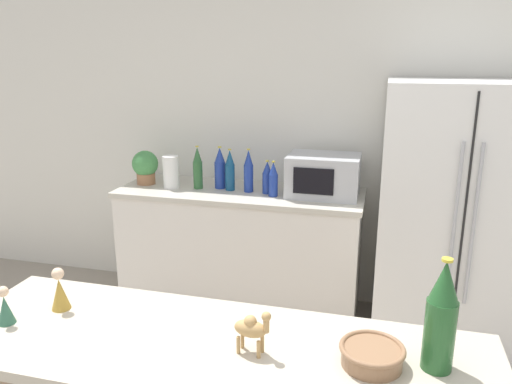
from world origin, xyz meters
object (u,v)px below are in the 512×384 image
Objects in this scene: fruit_bowl at (372,354)px; wise_man_figurine_blue at (60,291)px; back_bottle_5 at (220,168)px; paper_towel_roll at (171,172)px; microwave at (324,175)px; wise_man_figurine_crimson at (5,308)px; back_bottle_2 at (273,180)px; refrigerator at (454,218)px; camel_figurine at (252,328)px; wine_bottle at (441,317)px; back_bottle_4 at (198,168)px; back_bottle_1 at (230,171)px; back_bottle_0 at (249,171)px; potted_plant at (145,166)px; back_bottle_3 at (267,178)px.

wise_man_figurine_blue is (-1.06, 0.06, 0.03)m from fruit_bowl.
back_bottle_5 is 1.63× the size of fruit_bowl.
microwave reaches higher than paper_towel_roll.
wise_man_figurine_crimson is (-0.77, -2.10, 0.00)m from microwave.
microwave is at bearing 18.47° from back_bottle_2.
camel_figurine is at bearing -112.17° from refrigerator.
back_bottle_4 is at bearing 127.00° from wine_bottle.
refrigerator reaches higher than microwave.
camel_figurine is at bearing -64.81° from back_bottle_4.
refrigerator reaches higher than back_bottle_5.
back_bottle_1 is at bearing 177.23° from refrigerator.
back_bottle_2 reaches higher than wise_man_figurine_blue.
wise_man_figurine_crimson is at bearing -81.16° from paper_towel_roll.
fruit_bowl is at bearing -60.67° from back_bottle_5.
fruit_bowl is (0.72, -1.92, 0.00)m from back_bottle_2.
back_bottle_5 is 2.31× the size of wise_man_figurine_crimson.
wise_man_figurine_crimson is at bearing -97.13° from back_bottle_0.
wise_man_figurine_crimson is (-0.12, -2.06, -0.00)m from back_bottle_1.
fruit_bowl is at bearing -49.43° from potted_plant.
refrigerator is 12.87× the size of wise_man_figurine_crimson.
refrigerator reaches higher than back_bottle_3.
back_bottle_0 is 0.92× the size of wine_bottle.
back_bottle_5 is (-0.22, 0.04, -0.00)m from back_bottle_0.
back_bottle_1 is at bearing 3.10° from back_bottle_4.
potted_plant is 0.94m from back_bottle_3.
back_bottle_2 is 1.85× the size of wise_man_figurine_crimson.
refrigerator reaches higher than back_bottle_1.
back_bottle_1 is 2.07× the size of camel_figurine.
microwave is at bearing 4.04° from paper_towel_roll.
fruit_bowl is at bearing 3.46° from wise_man_figurine_crimson.
wise_man_figurine_crimson is at bearing -176.54° from fruit_bowl.
refrigerator reaches higher than camel_figurine.
refrigerator is 1.75m from back_bottle_4.
back_bottle_0 reaches higher than back_bottle_2.
back_bottle_3 is at bearing 111.48° from fruit_bowl.
potted_plant is at bearing 178.70° from back_bottle_0.
back_bottle_1 is 0.28m from back_bottle_3.
back_bottle_1 is 0.89× the size of wine_bottle.
back_bottle_1 reaches higher than wise_man_figurine_crimson.
back_bottle_3 is 2.12m from fruit_bowl.
back_bottle_0 is at bearing 177.26° from refrigerator.
back_bottle_2 is at bearing -2.38° from paper_towel_roll.
refrigerator is at bearing 50.85° from wise_man_figurine_crimson.
back_bottle_0 reaches higher than back_bottle_5.
potted_plant is 1.89× the size of wise_man_figurine_crimson.
refrigerator is 11.82× the size of camel_figurine.
back_bottle_4 is 1.02× the size of back_bottle_5.
wise_man_figurine_blue is at bearing -71.31° from potted_plant.
refrigerator is 1.52m from back_bottle_1.
paper_towel_roll is at bearing -167.49° from back_bottle_5.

